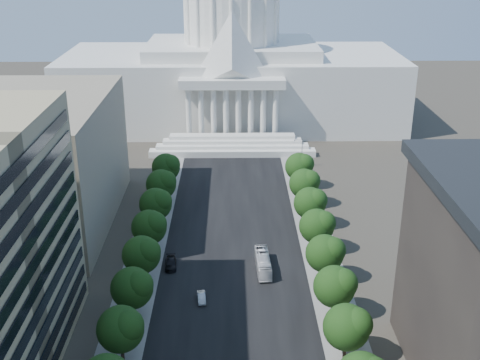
{
  "coord_description": "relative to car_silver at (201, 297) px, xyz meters",
  "views": [
    {
      "loc": [
        -0.12,
        -31.65,
        63.99
      ],
      "look_at": [
        1.53,
        85.28,
        16.46
      ],
      "focal_mm": 45.0,
      "sensor_mm": 36.0,
      "label": 1
    }
  ],
  "objects": [
    {
      "name": "tree_l_j",
      "position": [
        -11.63,
        54.61,
        5.75
      ],
      "size": [
        7.79,
        7.6,
        9.97
      ],
      "color": "#33261C",
      "rests_on": "ground"
    },
    {
      "name": "tree_l_d",
      "position": [
        -11.63,
        -17.39,
        5.75
      ],
      "size": [
        7.79,
        7.6,
        9.97
      ],
      "color": "#33261C",
      "rests_on": "ground"
    },
    {
      "name": "tree_l_e",
      "position": [
        -11.63,
        -5.39,
        5.75
      ],
      "size": [
        7.79,
        7.6,
        9.97
      ],
      "color": "#33261C",
      "rests_on": "ground"
    },
    {
      "name": "tree_r_j",
      "position": [
        24.37,
        54.61,
        5.75
      ],
      "size": [
        7.79,
        7.6,
        9.97
      ],
      "color": "#33261C",
      "rests_on": "ground"
    },
    {
      "name": "tree_l_i",
      "position": [
        -11.63,
        42.61,
        5.75
      ],
      "size": [
        7.79,
        7.6,
        9.97
      ],
      "color": "#33261C",
      "rests_on": "ground"
    },
    {
      "name": "car_dark_b",
      "position": [
        -6.96,
        12.56,
        0.12
      ],
      "size": [
        2.72,
        5.83,
        1.65
      ],
      "primitive_type": "imported",
      "rotation": [
        0.0,
        0.0,
        0.07
      ],
      "color": "black",
      "rests_on": "ground"
    },
    {
      "name": "sidewalk_left",
      "position": [
        -12.97,
        24.81,
        -0.7
      ],
      "size": [
        8.0,
        260.0,
        0.02
      ],
      "primitive_type": "cube",
      "color": "gray",
      "rests_on": "ground"
    },
    {
      "name": "tree_r_e",
      "position": [
        24.37,
        -5.39,
        5.75
      ],
      "size": [
        7.79,
        7.6,
        9.97
      ],
      "color": "#33261C",
      "rests_on": "ground"
    },
    {
      "name": "tree_l_h",
      "position": [
        -11.63,
        30.61,
        5.75
      ],
      "size": [
        7.79,
        7.6,
        9.97
      ],
      "color": "#33261C",
      "rests_on": "ground"
    },
    {
      "name": "streetlight_f",
      "position": [
        25.94,
        69.81,
        5.12
      ],
      "size": [
        2.61,
        0.44,
        9.0
      ],
      "color": "gray",
      "rests_on": "ground"
    },
    {
      "name": "office_block_left_far",
      "position": [
        -41.97,
        34.81,
        14.3
      ],
      "size": [
        38.0,
        52.0,
        30.0
      ],
      "primitive_type": "cube",
      "color": "gray",
      "rests_on": "ground"
    },
    {
      "name": "city_bus",
      "position": [
        12.2,
        11.27,
        0.88
      ],
      "size": [
        3.12,
        11.43,
        3.16
      ],
      "primitive_type": "imported",
      "rotation": [
        0.0,
        0.0,
        0.04
      ],
      "color": "silver",
      "rests_on": "ground"
    },
    {
      "name": "tree_r_d",
      "position": [
        24.37,
        -17.39,
        5.75
      ],
      "size": [
        7.79,
        7.6,
        9.97
      ],
      "color": "#33261C",
      "rests_on": "ground"
    },
    {
      "name": "tree_r_f",
      "position": [
        24.37,
        6.61,
        5.75
      ],
      "size": [
        7.79,
        7.6,
        9.97
      ],
      "color": "#33261C",
      "rests_on": "ground"
    },
    {
      "name": "road_asphalt",
      "position": [
        6.03,
        24.81,
        -0.7
      ],
      "size": [
        30.0,
        260.0,
        0.01
      ],
      "primitive_type": "cube",
      "color": "black",
      "rests_on": "ground"
    },
    {
      "name": "tree_r_g",
      "position": [
        24.37,
        18.61,
        5.75
      ],
      "size": [
        7.79,
        7.6,
        9.97
      ],
      "color": "#33261C",
      "rests_on": "ground"
    },
    {
      "name": "tree_r_i",
      "position": [
        24.37,
        42.61,
        5.75
      ],
      "size": [
        7.79,
        7.6,
        9.97
      ],
      "color": "#33261C",
      "rests_on": "ground"
    },
    {
      "name": "sidewalk_right",
      "position": [
        25.03,
        24.81,
        -0.7
      ],
      "size": [
        8.0,
        260.0,
        0.02
      ],
      "primitive_type": "cube",
      "color": "gray",
      "rests_on": "ground"
    },
    {
      "name": "streetlight_e",
      "position": [
        25.94,
        44.81,
        5.12
      ],
      "size": [
        2.61,
        0.44,
        9.0
      ],
      "color": "gray",
      "rests_on": "ground"
    },
    {
      "name": "streetlight_c",
      "position": [
        25.94,
        -5.19,
        5.12
      ],
      "size": [
        2.61,
        0.44,
        9.0
      ],
      "color": "gray",
      "rests_on": "ground"
    },
    {
      "name": "tree_l_f",
      "position": [
        -11.63,
        6.61,
        5.75
      ],
      "size": [
        7.79,
        7.6,
        9.97
      ],
      "color": "#33261C",
      "rests_on": "ground"
    },
    {
      "name": "streetlight_d",
      "position": [
        25.94,
        19.81,
        5.12
      ],
      "size": [
        2.61,
        0.44,
        9.0
      ],
      "color": "gray",
      "rests_on": "ground"
    },
    {
      "name": "car_silver",
      "position": [
        0.0,
        0.0,
        0.0
      ],
      "size": [
        1.94,
        4.4,
        1.4
      ],
      "primitive_type": "imported",
      "rotation": [
        0.0,
        0.0,
        0.11
      ],
      "color": "#A7A9AE",
      "rests_on": "ground"
    },
    {
      "name": "tree_l_g",
      "position": [
        -11.63,
        18.61,
        5.75
      ],
      "size": [
        7.79,
        7.6,
        9.97
      ],
      "color": "#33261C",
      "rests_on": "ground"
    },
    {
      "name": "capitol",
      "position": [
        6.03,
        119.7,
        19.31
      ],
      "size": [
        120.0,
        56.0,
        73.0
      ],
      "color": "white",
      "rests_on": "ground"
    },
    {
      "name": "tree_r_h",
      "position": [
        24.37,
        30.61,
        5.75
      ],
      "size": [
        7.79,
        7.6,
        9.97
      ],
      "color": "#33261C",
      "rests_on": "ground"
    }
  ]
}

